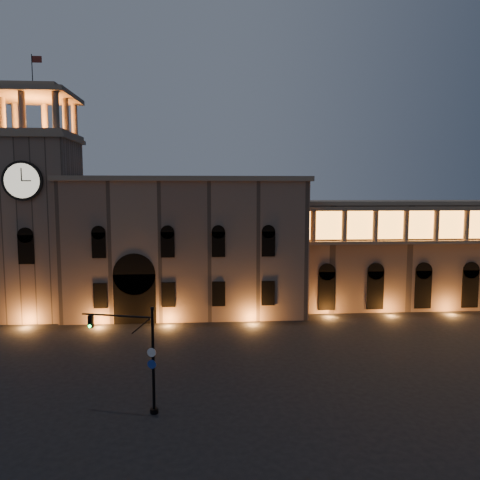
# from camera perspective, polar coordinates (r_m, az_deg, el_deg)

# --- Properties ---
(ground) EXTENTS (160.00, 160.00, 0.00)m
(ground) POSITION_cam_1_polar(r_m,az_deg,el_deg) (42.43, -4.91, -15.91)
(ground) COLOR black
(ground) RESTS_ON ground
(government_building) EXTENTS (30.80, 12.80, 17.60)m
(government_building) POSITION_cam_1_polar(r_m,az_deg,el_deg) (61.78, -6.55, -0.61)
(government_building) COLOR #785F4F
(government_building) RESTS_ON ground
(clock_tower) EXTENTS (9.80, 9.80, 32.40)m
(clock_tower) POSITION_cam_1_polar(r_m,az_deg,el_deg) (64.10, -23.34, 2.52)
(clock_tower) COLOR #785F4F
(clock_tower) RESTS_ON ground
(colonnade_wing) EXTENTS (40.60, 11.50, 14.50)m
(colonnade_wing) POSITION_cam_1_polar(r_m,az_deg,el_deg) (71.06, 22.18, -1.33)
(colonnade_wing) COLOR brown
(colonnade_wing) RESTS_ON ground
(traffic_light) EXTENTS (5.50, 1.77, 7.77)m
(traffic_light) POSITION_cam_1_polar(r_m,az_deg,el_deg) (34.93, -12.04, -13.75)
(traffic_light) COLOR black
(traffic_light) RESTS_ON ground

